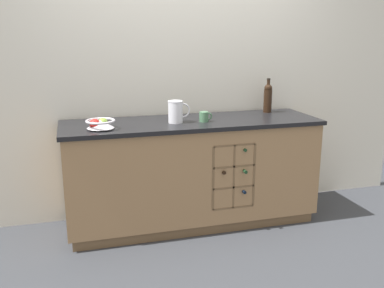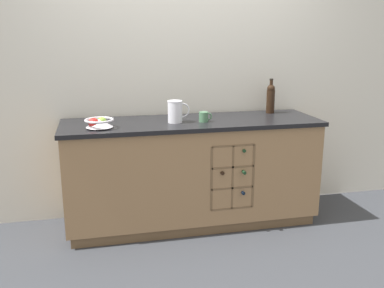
{
  "view_description": "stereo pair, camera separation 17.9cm",
  "coord_description": "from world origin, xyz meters",
  "views": [
    {
      "loc": [
        -0.95,
        -3.37,
        1.62
      ],
      "look_at": [
        0.0,
        0.0,
        0.72
      ],
      "focal_mm": 40.0,
      "sensor_mm": 36.0,
      "label": 1
    },
    {
      "loc": [
        -0.78,
        -3.42,
        1.62
      ],
      "look_at": [
        0.0,
        0.0,
        0.72
      ],
      "focal_mm": 40.0,
      "sensor_mm": 36.0,
      "label": 2
    }
  ],
  "objects": [
    {
      "name": "ceramic_mug",
      "position": [
        0.08,
        -0.07,
        0.96
      ],
      "size": [
        0.11,
        0.08,
        0.08
      ],
      "color": "#4C7A56",
      "rests_on": "kitchen_island"
    },
    {
      "name": "kitchen_island",
      "position": [
        0.0,
        -0.0,
        0.47
      ],
      "size": [
        2.15,
        0.67,
        0.92
      ],
      "color": "brown",
      "rests_on": "ground_plane"
    },
    {
      "name": "fruit_bowl",
      "position": [
        -0.76,
        -0.13,
        0.96
      ],
      "size": [
        0.22,
        0.22,
        0.09
      ],
      "color": "silver",
      "rests_on": "kitchen_island"
    },
    {
      "name": "back_wall",
      "position": [
        0.0,
        0.37,
        1.27
      ],
      "size": [
        4.51,
        0.06,
        2.55
      ],
      "primitive_type": "cube",
      "color": "silver",
      "rests_on": "ground_plane"
    },
    {
      "name": "standing_wine_bottle",
      "position": [
        0.78,
        0.19,
        1.06
      ],
      "size": [
        0.08,
        0.08,
        0.31
      ],
      "color": "black",
      "rests_on": "kitchen_island"
    },
    {
      "name": "ground_plane",
      "position": [
        0.0,
        0.0,
        0.0
      ],
      "size": [
        14.0,
        14.0,
        0.0
      ],
      "primitive_type": "plane",
      "color": "#383A3F"
    },
    {
      "name": "white_pitcher",
      "position": [
        -0.15,
        -0.05,
        1.01
      ],
      "size": [
        0.18,
        0.12,
        0.18
      ],
      "color": "white",
      "rests_on": "kitchen_island"
    }
  ]
}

